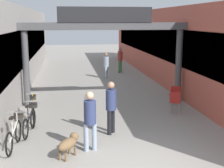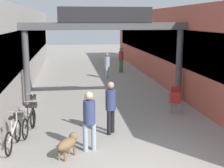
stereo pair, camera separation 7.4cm
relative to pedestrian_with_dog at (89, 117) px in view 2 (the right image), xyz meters
The scene contains 15 objects.
ground_plane 1.91m from the pedestrian_with_dog, 50.15° to the right, with size 80.00×80.00×0.00m, color gray.
storefront_left 10.61m from the pedestrian_with_dog, 112.54° to the left, with size 3.00×26.00×4.27m.
storefront_right 11.57m from the pedestrian_with_dog, 57.77° to the left, with size 3.00×26.00×4.27m.
arcade_sign_gateway 5.48m from the pedestrian_with_dog, 78.17° to the left, with size 7.40×0.47×4.17m.
pedestrian_with_dog is the anchor object (origin of this frame).
pedestrian_companion 1.47m from the pedestrian_with_dog, 58.34° to the left, with size 0.47×0.47×1.73m.
pedestrian_carrying_crate 11.15m from the pedestrian_with_dog, 80.37° to the left, with size 0.42×0.42×1.61m.
pedestrian_elderly_walking 13.51m from the pedestrian_with_dog, 76.63° to the left, with size 0.48×0.48×1.75m.
dog_on_leash 0.91m from the pedestrian_with_dog, 151.81° to the right, with size 0.70×0.83×0.61m.
bicycle_silver_nearest 2.29m from the pedestrian_with_dog, 165.17° to the left, with size 0.46×1.69×0.98m.
bicycle_black_second 2.59m from the pedestrian_with_dog, 136.53° to the left, with size 0.46×1.68×0.98m.
bicycle_orange_third 3.47m from the pedestrian_with_dog, 122.60° to the left, with size 0.46×1.69×0.98m.
bollard_post_metal 1.95m from the pedestrian_with_dog, 89.62° to the left, with size 0.10×0.10×1.13m.
cafe_chair_red_nearer 4.72m from the pedestrian_with_dog, 40.53° to the left, with size 0.53×0.53×0.89m.
cafe_chair_red_farther 5.72m from the pedestrian_with_dog, 46.28° to the left, with size 0.45×0.45×0.89m.
Camera 2 is at (-1.58, -7.05, 3.64)m, focal length 50.00 mm.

